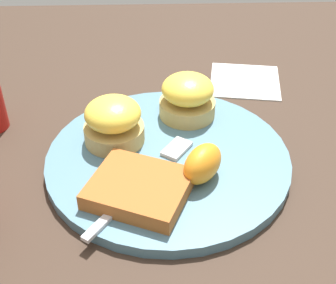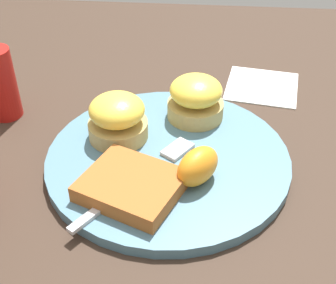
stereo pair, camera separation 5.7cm
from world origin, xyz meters
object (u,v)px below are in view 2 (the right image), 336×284
object	(u,v)px
orange_wedge	(198,166)
condiment_bottle	(0,84)
fork	(143,176)
hashbrown_patty	(132,186)
sandwich_benedict_left	(196,98)
sandwich_benedict_right	(117,118)

from	to	relation	value
orange_wedge	condiment_bottle	world-z (taller)	condiment_bottle
orange_wedge	condiment_bottle	bearing A→B (deg)	-25.61
orange_wedge	fork	distance (m)	0.07
hashbrown_patty	fork	world-z (taller)	hashbrown_patty
condiment_bottle	sandwich_benedict_left	bearing A→B (deg)	179.91
hashbrown_patty	orange_wedge	xyz separation A→B (m)	(-0.07, -0.03, 0.01)
sandwich_benedict_left	fork	size ratio (longest dim) A/B	0.45
orange_wedge	fork	world-z (taller)	orange_wedge
sandwich_benedict_left	hashbrown_patty	xyz separation A→B (m)	(0.06, 0.16, -0.02)
fork	condiment_bottle	size ratio (longest dim) A/B	1.67
sandwich_benedict_right	fork	size ratio (longest dim) A/B	0.45
hashbrown_patty	orange_wedge	distance (m)	0.08
sandwich_benedict_right	fork	world-z (taller)	sandwich_benedict_right
sandwich_benedict_right	orange_wedge	distance (m)	0.13
sandwich_benedict_right	condiment_bottle	xyz separation A→B (m)	(0.17, -0.06, 0.01)
fork	sandwich_benedict_left	bearing A→B (deg)	-112.46
sandwich_benedict_left	condiment_bottle	world-z (taller)	condiment_bottle
sandwich_benedict_left	orange_wedge	bearing A→B (deg)	93.56
hashbrown_patty	sandwich_benedict_left	bearing A→B (deg)	-112.00
sandwich_benedict_right	orange_wedge	world-z (taller)	sandwich_benedict_right
hashbrown_patty	condiment_bottle	xyz separation A→B (m)	(0.21, -0.16, 0.03)
sandwich_benedict_left	hashbrown_patty	bearing A→B (deg)	68.00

